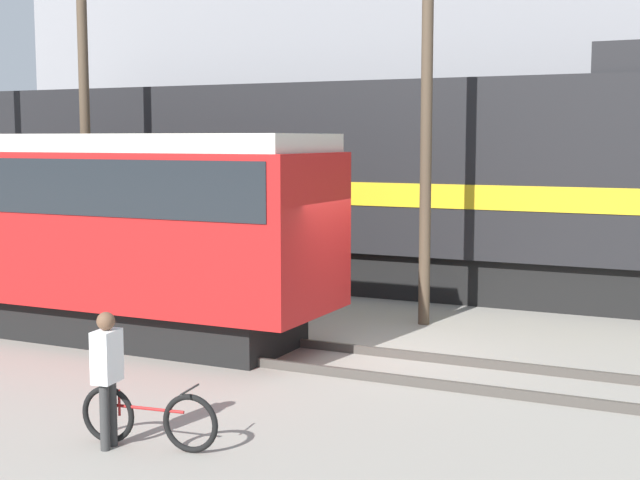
{
  "coord_description": "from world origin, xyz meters",
  "views": [
    {
      "loc": [
        5.56,
        -13.08,
        3.5
      ],
      "look_at": [
        -0.87,
        0.29,
        1.8
      ],
      "focal_mm": 50.0,
      "sensor_mm": 36.0,
      "label": 1
    }
  ],
  "objects_px": {
    "person": "(107,367)",
    "utility_pole_right": "(427,101)",
    "utility_pole_center": "(85,122)",
    "bicycle": "(149,418)",
    "freight_locomotive": "(324,181)",
    "streetcar": "(40,218)"
  },
  "relations": [
    {
      "from": "utility_pole_right",
      "to": "utility_pole_center",
      "type": "bearing_deg",
      "value": 180.0
    },
    {
      "from": "utility_pole_center",
      "to": "utility_pole_right",
      "type": "xyz_separation_m",
      "value": [
        8.01,
        0.0,
        0.33
      ]
    },
    {
      "from": "streetcar",
      "to": "utility_pole_right",
      "type": "distance_m",
      "value": 7.41
    },
    {
      "from": "bicycle",
      "to": "utility_pole_center",
      "type": "distance_m",
      "value": 11.33
    },
    {
      "from": "person",
      "to": "utility_pole_right",
      "type": "height_order",
      "value": "utility_pole_right"
    },
    {
      "from": "bicycle",
      "to": "freight_locomotive",
      "type": "bearing_deg",
      "value": 105.52
    },
    {
      "from": "utility_pole_center",
      "to": "utility_pole_right",
      "type": "bearing_deg",
      "value": 0.0
    },
    {
      "from": "utility_pole_center",
      "to": "utility_pole_right",
      "type": "distance_m",
      "value": 8.01
    },
    {
      "from": "freight_locomotive",
      "to": "person",
      "type": "height_order",
      "value": "freight_locomotive"
    },
    {
      "from": "freight_locomotive",
      "to": "streetcar",
      "type": "bearing_deg",
      "value": -110.28
    },
    {
      "from": "freight_locomotive",
      "to": "person",
      "type": "relative_size",
      "value": 12.04
    },
    {
      "from": "person",
      "to": "freight_locomotive",
      "type": "bearing_deg",
      "value": 103.35
    },
    {
      "from": "bicycle",
      "to": "utility_pole_right",
      "type": "bearing_deg",
      "value": 85.7
    },
    {
      "from": "bicycle",
      "to": "streetcar",
      "type": "bearing_deg",
      "value": 142.02
    },
    {
      "from": "streetcar",
      "to": "freight_locomotive",
      "type": "bearing_deg",
      "value": 69.72
    },
    {
      "from": "freight_locomotive",
      "to": "bicycle",
      "type": "bearing_deg",
      "value": -74.48
    },
    {
      "from": "freight_locomotive",
      "to": "utility_pole_right",
      "type": "relative_size",
      "value": 2.26
    },
    {
      "from": "freight_locomotive",
      "to": "utility_pole_center",
      "type": "relative_size",
      "value": 2.45
    },
    {
      "from": "bicycle",
      "to": "utility_pole_center",
      "type": "relative_size",
      "value": 0.22
    },
    {
      "from": "freight_locomotive",
      "to": "streetcar",
      "type": "xyz_separation_m",
      "value": [
        -2.52,
        -6.81,
        -0.44
      ]
    },
    {
      "from": "person",
      "to": "utility_pole_right",
      "type": "distance_m",
      "value": 8.69
    },
    {
      "from": "freight_locomotive",
      "to": "utility_pole_center",
      "type": "distance_m",
      "value": 5.66
    }
  ]
}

